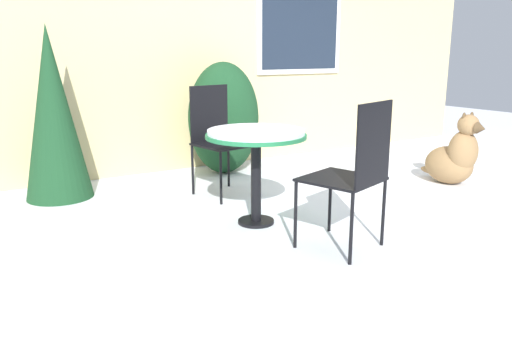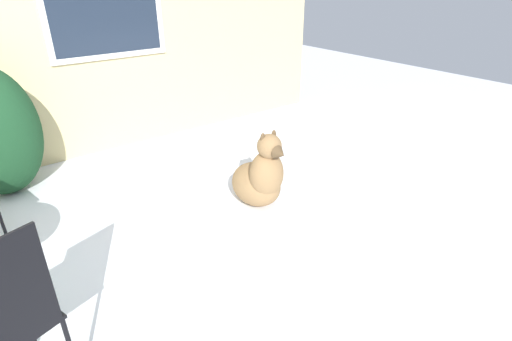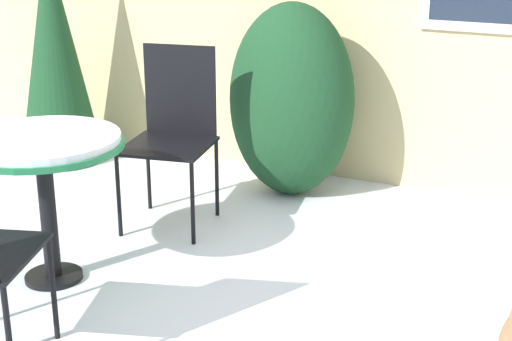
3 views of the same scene
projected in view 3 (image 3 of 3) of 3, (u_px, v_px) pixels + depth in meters
The scene contains 5 objects.
ground_plane at pixel (200, 323), 3.56m from camera, with size 16.00×16.00×0.00m, color white.
shrub_left at pixel (291, 100), 4.97m from camera, with size 0.81×0.70×1.24m.
evergreen_bush at pixel (55, 53), 5.57m from camera, with size 0.61×0.61×1.59m.
patio_table at pixel (43, 156), 3.77m from camera, with size 0.79×0.79×0.76m.
patio_chair_near_table at pixel (173, 128), 4.55m from camera, with size 0.56×0.56×1.03m.
Camera 3 is at (1.58, -2.73, 1.82)m, focal length 55.00 mm.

